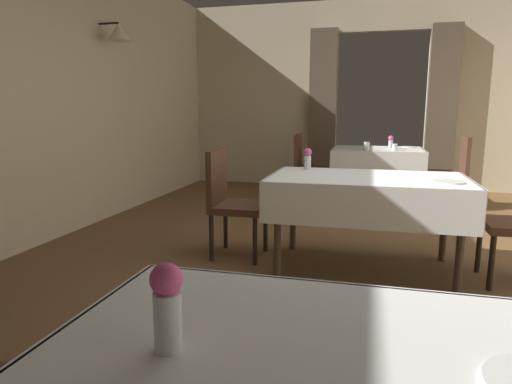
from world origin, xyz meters
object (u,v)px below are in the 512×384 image
chair_far_left (306,163)px  flower_vase_mid (308,158)px  flower_vase_near (167,304)px  glass_far_c (367,146)px  plate_mid_b (448,182)px  dining_table_mid (367,189)px  chair_mid_left (230,198)px  chair_far_right (455,168)px  glass_far_d (395,147)px  dining_table_far (377,156)px  flower_vase_far (391,142)px  plate_far_b (409,147)px

chair_far_left → flower_vase_mid: flower_vase_mid is taller
flower_vase_near → glass_far_c: (0.36, 5.19, -0.05)m
plate_mid_b → dining_table_mid: bearing=163.6°
chair_mid_left → flower_vase_mid: (0.63, 0.26, 0.34)m
chair_far_right → flower_vase_near: 5.70m
chair_mid_left → glass_far_d: chair_mid_left is taller
plate_mid_b → dining_table_far: bearing=98.7°
chair_far_right → glass_far_c: 1.21m
dining_table_far → flower_vase_mid: bearing=-104.3°
flower_vase_far → glass_far_d: flower_vase_far is taller
dining_table_mid → flower_vase_near: 2.79m
chair_mid_left → plate_far_b: 3.49m
dining_table_mid → flower_vase_far: 2.82m
plate_mid_b → glass_far_c: 2.67m
chair_mid_left → plate_mid_b: size_ratio=4.16×
plate_far_b → glass_far_d: size_ratio=2.29×
chair_mid_left → plate_mid_b: bearing=-6.9°
plate_far_b → glass_far_c: glass_far_c is taller
dining_table_far → glass_far_c: bearing=-113.2°
flower_vase_mid → flower_vase_far: 2.62m
dining_table_mid → chair_far_right: (1.11, 2.73, -0.14)m
chair_far_right → flower_vase_mid: 2.94m
glass_far_d → flower_vase_far: bearing=98.5°
flower_vase_near → glass_far_d: bearing=82.2°
dining_table_mid → flower_vase_mid: 0.63m
plate_mid_b → plate_far_b: bearing=90.4°
plate_mid_b → plate_far_b: same height
chair_mid_left → glass_far_d: bearing=59.3°
dining_table_far → plate_mid_b: (0.45, -2.94, 0.11)m
glass_far_c → flower_vase_mid: bearing=-102.8°
flower_vase_far → glass_far_c: flower_vase_far is taller
dining_table_far → chair_mid_left: 3.02m
glass_far_c → flower_vase_far: bearing=49.1°
chair_far_left → chair_far_right: 1.99m
plate_far_b → chair_mid_left: bearing=-119.1°
chair_far_left → glass_far_d: chair_far_left is taller
chair_far_right → plate_far_b: size_ratio=4.65×
dining_table_far → plate_far_b: bearing=35.1°
chair_far_right → dining_table_far: bearing=177.4°
dining_table_mid → chair_far_left: (-0.88, 2.81, -0.14)m
dining_table_mid → glass_far_d: 2.54m
glass_far_d → flower_vase_mid: bearing=-110.8°
flower_vase_mid → chair_far_left: bearing=98.2°
chair_far_left → plate_mid_b: (1.44, -2.97, 0.24)m
flower_vase_far → plate_far_b: flower_vase_far is taller
plate_mid_b → glass_far_d: bearing=95.1°
flower_vase_mid → glass_far_d: 2.37m
chair_mid_left → glass_far_c: chair_mid_left is taller
chair_mid_left → chair_far_left: bearing=84.4°
chair_mid_left → plate_far_b: chair_mid_left is taller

